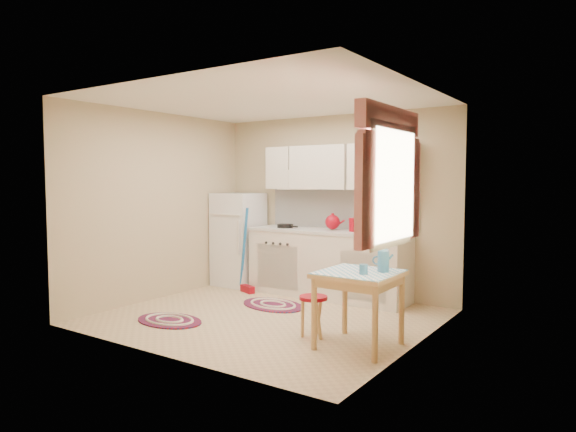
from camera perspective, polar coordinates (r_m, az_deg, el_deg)
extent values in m
plane|color=tan|center=(6.10, -2.33, -11.15)|extent=(3.60, 3.60, 0.00)
cube|color=silver|center=(5.96, -2.40, 12.74)|extent=(3.60, 3.20, 0.04)
cube|color=tan|center=(7.25, 5.15, 1.26)|extent=(3.60, 0.04, 2.50)
cube|color=tan|center=(4.71, -13.97, -0.31)|extent=(3.60, 0.04, 2.50)
cube|color=tan|center=(7.11, -14.12, 1.10)|extent=(0.04, 3.20, 2.50)
cube|color=tan|center=(5.05, 14.33, -0.04)|extent=(0.04, 3.20, 2.50)
cube|color=white|center=(7.18, 5.97, 0.79)|extent=(2.25, 0.03, 0.55)
cube|color=beige|center=(7.04, 5.42, 5.41)|extent=(2.25, 0.33, 0.60)
cube|color=white|center=(4.53, 11.81, 3.35)|extent=(0.04, 0.85, 0.95)
cube|color=white|center=(7.82, -5.51, -2.58)|extent=(0.65, 0.60, 1.40)
cube|color=beige|center=(7.04, 4.39, -5.44)|extent=(2.25, 0.60, 0.88)
cube|color=#BBB9B1|center=(6.98, 4.41, -1.72)|extent=(2.27, 0.62, 0.04)
cylinder|color=black|center=(7.29, -0.32, -1.11)|extent=(0.28, 0.28, 0.05)
cylinder|color=maroon|center=(6.79, 7.21, -1.05)|extent=(0.13, 0.13, 0.16)
cube|color=tan|center=(5.02, 7.85, -10.27)|extent=(0.72, 0.72, 0.72)
cylinder|color=maroon|center=(5.32, 2.83, -11.08)|extent=(0.29, 0.29, 0.42)
cylinder|color=teal|center=(4.81, 8.38, -5.91)|extent=(0.10, 0.10, 0.10)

